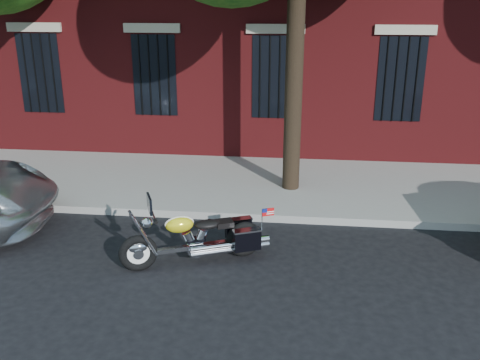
# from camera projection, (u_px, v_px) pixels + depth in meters

# --- Properties ---
(ground) EXTENTS (120.00, 120.00, 0.00)m
(ground) POSITION_uv_depth(u_px,v_px,m) (256.00, 253.00, 9.02)
(ground) COLOR black
(ground) RESTS_ON ground
(curb) EXTENTS (40.00, 0.16, 0.15)m
(curb) POSITION_uv_depth(u_px,v_px,m) (262.00, 217.00, 10.29)
(curb) COLOR gray
(curb) RESTS_ON ground
(sidewalk) EXTENTS (40.00, 3.60, 0.15)m
(sidewalk) POSITION_uv_depth(u_px,v_px,m) (268.00, 184.00, 12.05)
(sidewalk) COLOR gray
(sidewalk) RESTS_ON ground
(motorcycle) EXTENTS (2.39, 1.28, 1.24)m
(motorcycle) POSITION_uv_depth(u_px,v_px,m) (200.00, 239.00, 8.57)
(motorcycle) COLOR black
(motorcycle) RESTS_ON ground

